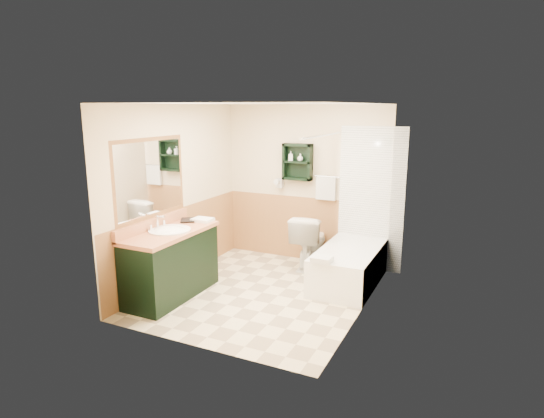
{
  "coord_description": "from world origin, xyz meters",
  "views": [
    {
      "loc": [
        2.48,
        -4.94,
        2.36
      ],
      "look_at": [
        0.05,
        0.2,
        1.08
      ],
      "focal_mm": 30.0,
      "sensor_mm": 36.0,
      "label": 1
    }
  ],
  "objects_px": {
    "toilet": "(310,241)",
    "soap_bottle_a": "(291,158)",
    "vanity": "(171,264)",
    "hair_dryer": "(280,183)",
    "wall_shelf": "(297,162)",
    "bathtub": "(349,266)",
    "vanity_book": "(180,212)",
    "soap_bottle_b": "(300,158)"
  },
  "relations": [
    {
      "from": "wall_shelf",
      "to": "soap_bottle_a",
      "type": "height_order",
      "value": "wall_shelf"
    },
    {
      "from": "toilet",
      "to": "vanity_book",
      "type": "relative_size",
      "value": 3.24
    },
    {
      "from": "wall_shelf",
      "to": "vanity",
      "type": "height_order",
      "value": "wall_shelf"
    },
    {
      "from": "hair_dryer",
      "to": "bathtub",
      "type": "xyz_separation_m",
      "value": [
        1.33,
        -0.62,
        -0.95
      ]
    },
    {
      "from": "hair_dryer",
      "to": "vanity_book",
      "type": "distance_m",
      "value": 1.74
    },
    {
      "from": "vanity_book",
      "to": "hair_dryer",
      "type": "bearing_deg",
      "value": 32.14
    },
    {
      "from": "toilet",
      "to": "soap_bottle_a",
      "type": "relative_size",
      "value": 5.7
    },
    {
      "from": "vanity",
      "to": "vanity_book",
      "type": "relative_size",
      "value": 5.44
    },
    {
      "from": "soap_bottle_a",
      "to": "soap_bottle_b",
      "type": "xyz_separation_m",
      "value": [
        0.16,
        0.0,
        0.01
      ]
    },
    {
      "from": "toilet",
      "to": "vanity",
      "type": "bearing_deg",
      "value": 50.71
    },
    {
      "from": "wall_shelf",
      "to": "vanity",
      "type": "relative_size",
      "value": 0.4
    },
    {
      "from": "vanity_book",
      "to": "bathtub",
      "type": "bearing_deg",
      "value": -7.78
    },
    {
      "from": "wall_shelf",
      "to": "bathtub",
      "type": "height_order",
      "value": "wall_shelf"
    },
    {
      "from": "toilet",
      "to": "hair_dryer",
      "type": "bearing_deg",
      "value": -26.31
    },
    {
      "from": "wall_shelf",
      "to": "toilet",
      "type": "height_order",
      "value": "wall_shelf"
    },
    {
      "from": "soap_bottle_a",
      "to": "soap_bottle_b",
      "type": "relative_size",
      "value": 1.27
    },
    {
      "from": "vanity",
      "to": "bathtub",
      "type": "xyz_separation_m",
      "value": [
        1.92,
        1.38,
        -0.18
      ]
    },
    {
      "from": "wall_shelf",
      "to": "toilet",
      "type": "distance_m",
      "value": 1.21
    },
    {
      "from": "wall_shelf",
      "to": "hair_dryer",
      "type": "bearing_deg",
      "value": 175.24
    },
    {
      "from": "vanity_book",
      "to": "vanity",
      "type": "bearing_deg",
      "value": -101.78
    },
    {
      "from": "hair_dryer",
      "to": "bathtub",
      "type": "height_order",
      "value": "hair_dryer"
    },
    {
      "from": "soap_bottle_a",
      "to": "bathtub",
      "type": "bearing_deg",
      "value": -27.61
    },
    {
      "from": "hair_dryer",
      "to": "toilet",
      "type": "distance_m",
      "value": 1.02
    },
    {
      "from": "toilet",
      "to": "vanity_book",
      "type": "height_order",
      "value": "vanity_book"
    },
    {
      "from": "vanity_book",
      "to": "soap_bottle_a",
      "type": "height_order",
      "value": "soap_bottle_a"
    },
    {
      "from": "bathtub",
      "to": "vanity_book",
      "type": "bearing_deg",
      "value": -156.04
    },
    {
      "from": "vanity",
      "to": "soap_bottle_a",
      "type": "relative_size",
      "value": 9.56
    },
    {
      "from": "hair_dryer",
      "to": "wall_shelf",
      "type": "bearing_deg",
      "value": -4.76
    },
    {
      "from": "vanity",
      "to": "wall_shelf",
      "type": "bearing_deg",
      "value": 65.67
    },
    {
      "from": "wall_shelf",
      "to": "soap_bottle_b",
      "type": "height_order",
      "value": "wall_shelf"
    },
    {
      "from": "hair_dryer",
      "to": "soap_bottle_a",
      "type": "relative_size",
      "value": 1.69
    },
    {
      "from": "soap_bottle_b",
      "to": "toilet",
      "type": "bearing_deg",
      "value": -38.52
    },
    {
      "from": "bathtub",
      "to": "soap_bottle_a",
      "type": "xyz_separation_m",
      "value": [
        -1.13,
        0.59,
        1.35
      ]
    },
    {
      "from": "toilet",
      "to": "soap_bottle_a",
      "type": "distance_m",
      "value": 1.28
    },
    {
      "from": "wall_shelf",
      "to": "soap_bottle_a",
      "type": "distance_m",
      "value": 0.12
    },
    {
      "from": "hair_dryer",
      "to": "soap_bottle_a",
      "type": "distance_m",
      "value": 0.44
    },
    {
      "from": "wall_shelf",
      "to": "vanity_book",
      "type": "distance_m",
      "value": 1.94
    },
    {
      "from": "vanity",
      "to": "toilet",
      "type": "xyz_separation_m",
      "value": [
        1.19,
        1.78,
        -0.03
      ]
    },
    {
      "from": "toilet",
      "to": "vanity_book",
      "type": "xyz_separation_m",
      "value": [
        -1.35,
        -1.32,
        0.59
      ]
    },
    {
      "from": "wall_shelf",
      "to": "vanity",
      "type": "bearing_deg",
      "value": -114.33
    },
    {
      "from": "bathtub",
      "to": "vanity_book",
      "type": "xyz_separation_m",
      "value": [
        -2.08,
        -0.93,
        0.74
      ]
    },
    {
      "from": "bathtub",
      "to": "soap_bottle_a",
      "type": "relative_size",
      "value": 10.55
    }
  ]
}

